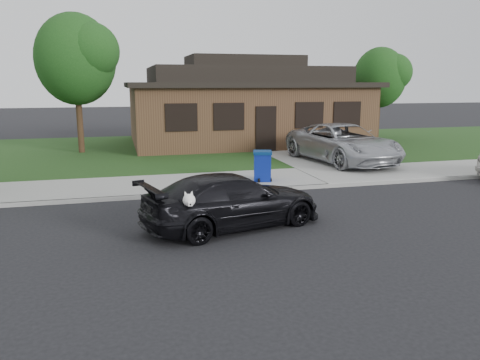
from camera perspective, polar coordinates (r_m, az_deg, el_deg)
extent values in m
plane|color=black|center=(11.07, 0.80, -5.87)|extent=(120.00, 120.00, 0.00)
cube|color=gray|center=(15.77, -4.07, -0.32)|extent=(60.00, 3.00, 0.12)
cube|color=gray|center=(14.33, -2.95, -1.53)|extent=(60.00, 0.12, 0.12)
cube|color=#193814|center=(23.56, -7.71, 3.63)|extent=(60.00, 13.00, 0.13)
cube|color=gray|center=(22.25, 8.83, 3.13)|extent=(4.50, 13.00, 0.14)
imported|color=black|center=(11.00, -0.88, -2.53)|extent=(4.68, 2.87, 1.27)
ellipsoid|color=white|center=(9.98, -6.42, -2.71)|extent=(0.34, 0.40, 0.30)
sphere|color=white|center=(9.73, -6.23, -2.46)|extent=(0.26, 0.26, 0.26)
cube|color=white|center=(9.62, -6.11, -2.90)|extent=(0.09, 0.12, 0.07)
sphere|color=black|center=(9.56, -6.06, -2.99)|extent=(0.04, 0.04, 0.04)
cone|color=white|center=(9.74, -6.68, -1.65)|extent=(0.11, 0.11, 0.14)
cone|color=white|center=(9.76, -5.91, -1.60)|extent=(0.11, 0.11, 0.14)
imported|color=#AEB0B5|center=(19.72, 12.41, 4.41)|extent=(3.38, 5.96, 1.57)
cube|color=navy|center=(15.70, 2.74, 1.56)|extent=(0.68, 0.68, 0.91)
cube|color=navy|center=(15.62, 2.76, 3.38)|extent=(0.74, 0.74, 0.10)
cylinder|color=black|center=(15.46, 2.32, -0.05)|extent=(0.09, 0.15, 0.14)
cylinder|color=black|center=(15.58, 3.74, 0.03)|extent=(0.09, 0.15, 0.14)
cube|color=#422B1C|center=(26.13, 0.45, 7.97)|extent=(12.00, 8.00, 3.00)
cube|color=black|center=(26.07, 0.46, 11.54)|extent=(12.60, 8.60, 0.25)
cube|color=black|center=(26.07, 0.46, 12.69)|extent=(10.00, 6.50, 0.80)
cube|color=black|center=(26.10, 0.46, 14.23)|extent=(6.00, 3.50, 0.60)
cube|color=black|center=(22.31, 3.18, 6.28)|extent=(1.00, 0.06, 2.10)
cube|color=black|center=(21.38, -7.15, 7.58)|extent=(1.30, 0.05, 1.10)
cube|color=black|center=(21.78, -1.36, 7.75)|extent=(1.30, 0.05, 1.10)
cube|color=black|center=(23.03, 8.46, 7.84)|extent=(1.30, 0.05, 1.10)
cube|color=black|center=(23.89, 12.92, 7.81)|extent=(1.30, 0.05, 1.10)
cylinder|color=#332114|center=(23.30, -18.91, 6.24)|extent=(0.28, 0.28, 2.48)
ellipsoid|color=#143811|center=(23.24, -19.42, 13.71)|extent=(3.60, 3.60, 4.14)
sphere|color=#26591E|center=(22.68, -17.71, 14.79)|extent=(2.52, 2.52, 2.52)
cylinder|color=#332114|center=(28.86, 16.36, 6.89)|extent=(0.28, 0.28, 2.03)
ellipsoid|color=#143811|center=(28.78, 16.65, 11.88)|extent=(3.00, 3.00, 3.45)
sphere|color=#26591E|center=(28.72, 18.21, 12.39)|extent=(2.10, 2.10, 2.10)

